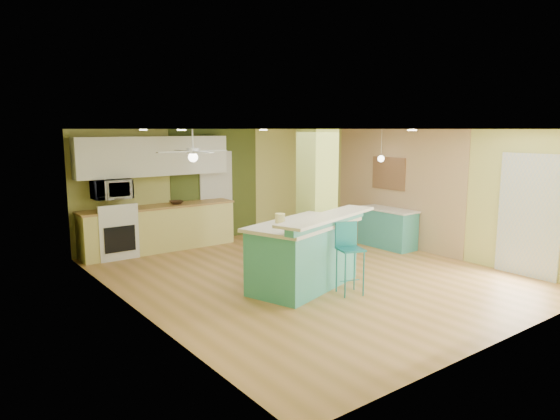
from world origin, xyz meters
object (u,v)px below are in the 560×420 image
object	(u,v)px
bar_stool	(348,246)
fruit_bowl	(176,202)
peninsula	(305,253)
side_counter	(387,228)
canister	(280,218)

from	to	relation	value
bar_stool	fruit_bowl	size ratio (longest dim) A/B	3.76
peninsula	side_counter	distance (m)	3.32
peninsula	side_counter	world-z (taller)	peninsula
bar_stool	side_counter	xyz separation A→B (m)	(2.80, 1.66, -0.32)
bar_stool	peninsula	bearing A→B (deg)	137.70
peninsula	bar_stool	xyz separation A→B (m)	(0.35, -0.63, 0.18)
side_counter	fruit_bowl	bearing A→B (deg)	144.15
bar_stool	fruit_bowl	bearing A→B (deg)	119.41
fruit_bowl	bar_stool	bearing A→B (deg)	-79.07
fruit_bowl	canister	bearing A→B (deg)	-87.75
canister	bar_stool	bearing A→B (deg)	-50.05
side_counter	bar_stool	bearing A→B (deg)	-149.33
peninsula	bar_stool	size ratio (longest dim) A/B	2.18
bar_stool	fruit_bowl	xyz separation A→B (m)	(-0.83, 4.28, 0.24)
peninsula	side_counter	bearing A→B (deg)	0.26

